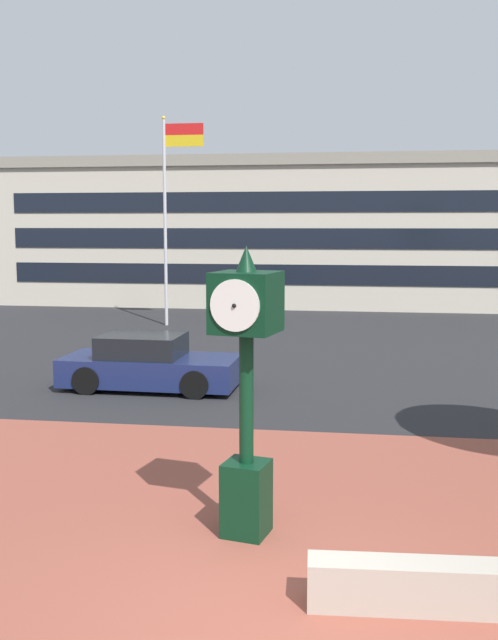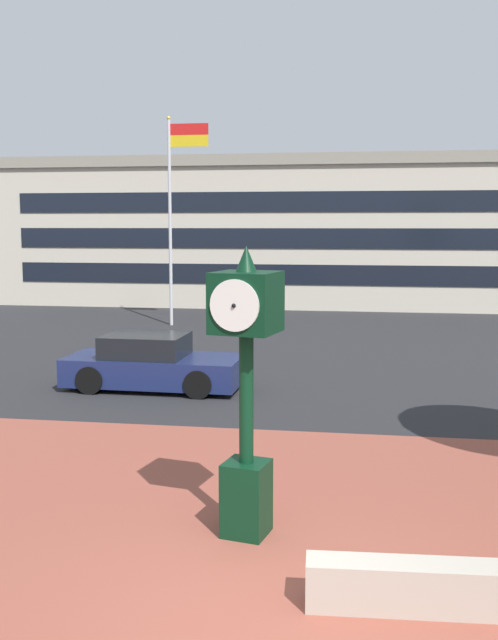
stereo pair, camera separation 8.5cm
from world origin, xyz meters
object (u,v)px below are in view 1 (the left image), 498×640
Objects in this scene: flagpole_primary at (169,204)px; car_street_mid at (149,365)px; street_clock at (246,377)px; civic_building at (318,231)px.

car_street_mid is at bearing -78.16° from flagpole_primary.
street_clock is at bearing 25.66° from car_street_mid.
flagpole_primary is at bearing 119.20° from street_clock.
civic_building is (4.91, 12.56, -1.11)m from flagpole_primary.
civic_building is at bearing 103.44° from street_clock.
flagpole_primary is at bearing -111.35° from civic_building.
street_clock is 0.46× the size of flagpole_primary.
street_clock is 8.65m from car_street_mid.
street_clock is 31.03m from civic_building.
civic_building is at bearing 68.65° from flagpole_primary.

